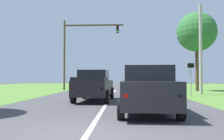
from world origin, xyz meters
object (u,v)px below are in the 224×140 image
Objects in this scene: oak_tree_right at (197,32)px; utility_pole_right at (201,49)px; pickup_truck_lead at (94,85)px; traffic_light at (79,44)px; red_suv_near at (147,89)px; keep_moving_sign at (191,74)px.

oak_tree_right is 1.10× the size of utility_pole_right.
utility_pole_right reaches higher than pickup_truck_lead.
oak_tree_right is at bearing -7.62° from traffic_light.
traffic_light is at bearing 172.38° from oak_tree_right.
pickup_truck_lead is 0.61× the size of traffic_light.
red_suv_near is 0.54× the size of oak_tree_right.
red_suv_near is at bearing -71.76° from traffic_light.
keep_moving_sign is at bearing -43.34° from traffic_light.
oak_tree_right is at bearing 76.28° from utility_pole_right.
traffic_light reaches higher than red_suv_near.
utility_pole_right is (12.37, -7.60, -1.55)m from traffic_light.
red_suv_near is 10.31m from keep_moving_sign.
traffic_light is 14.60m from utility_pole_right.
keep_moving_sign is at bearing 29.48° from pickup_truck_lead.
oak_tree_right is (13.78, -1.84, 1.04)m from traffic_light.
red_suv_near is 21.01m from traffic_light.
keep_moving_sign is 0.31× the size of oak_tree_right.
pickup_truck_lead is 8.27m from keep_moving_sign.
red_suv_near is at bearing -116.64° from utility_pole_right.
traffic_light is 1.06× the size of utility_pole_right.
oak_tree_right reaches higher than keep_moving_sign.
pickup_truck_lead is 11.40m from utility_pole_right.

